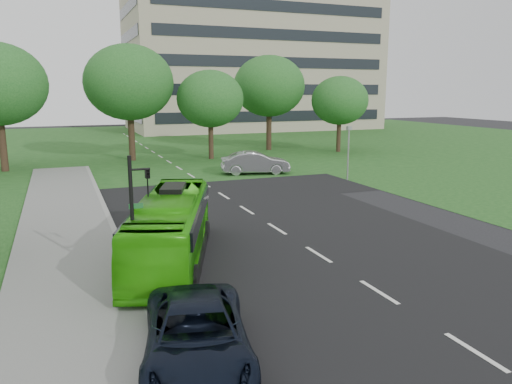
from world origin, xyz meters
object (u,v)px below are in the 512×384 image
at_px(bus, 171,229).
at_px(traffic_light, 137,213).
at_px(tree_park_d, 269,86).
at_px(sedan, 255,163).
at_px(tree_park_c, 210,99).
at_px(camera_pole, 349,146).
at_px(tree_park_b, 129,83).
at_px(tree_park_e, 340,101).
at_px(suv, 197,336).
at_px(office_building, 252,53).

relative_size(bus, traffic_light, 2.10).
relative_size(tree_park_d, sedan, 1.92).
relative_size(tree_park_c, camera_pole, 2.13).
bearing_deg(tree_park_b, tree_park_e, -3.38).
distance_m(tree_park_d, suv, 43.93).
height_order(tree_park_d, camera_pole, tree_park_d).
bearing_deg(bus, camera_pole, 59.00).
relative_size(bus, camera_pole, 2.38).
xyz_separation_m(tree_park_b, camera_pole, (12.90, -16.26, -4.54)).
distance_m(office_building, camera_pole, 52.33).
distance_m(tree_park_c, tree_park_e, 14.04).
bearing_deg(traffic_light, bus, 47.04).
distance_m(office_building, tree_park_b, 42.23).
height_order(suv, traffic_light, traffic_light).
xyz_separation_m(suv, camera_pole, (16.50, 20.00, 1.77)).
bearing_deg(camera_pole, bus, -115.80).
distance_m(office_building, suv, 76.44).
bearing_deg(bus, tree_park_c, 90.20).
xyz_separation_m(office_building, tree_park_e, (-3.76, -34.95, -7.19)).
bearing_deg(tree_park_e, tree_park_b, 176.62).
bearing_deg(sedan, traffic_light, 162.67).
relative_size(sedan, suv, 1.00).
xyz_separation_m(tree_park_b, bus, (-2.60, -28.94, -5.75)).
bearing_deg(tree_park_d, bus, -118.78).
relative_size(tree_park_d, bus, 1.09).
relative_size(traffic_light, camera_pole, 1.14).
xyz_separation_m(tree_park_d, sedan, (-7.26, -14.34, -5.92)).
height_order(tree_park_c, tree_park_d, tree_park_d).
bearing_deg(tree_park_c, sedan, -86.07).
distance_m(tree_park_d, camera_pole, 19.92).
bearing_deg(traffic_light, tree_park_b, 72.65).
xyz_separation_m(office_building, tree_park_c, (-17.79, -35.33, -6.93)).
relative_size(tree_park_d, tree_park_e, 1.28).
bearing_deg(sedan, tree_park_b, 47.78).
xyz_separation_m(tree_park_c, bus, (-9.67, -27.31, -4.29)).
bearing_deg(tree_park_b, traffic_light, -97.57).
xyz_separation_m(tree_park_e, traffic_light, (-25.26, -30.08, -2.73)).
distance_m(tree_park_b, tree_park_d, 15.30).
relative_size(tree_park_e, traffic_light, 1.78).
height_order(tree_park_e, traffic_light, tree_park_e).
height_order(tree_park_b, bus, tree_park_b).
height_order(office_building, tree_park_b, office_building).
distance_m(tree_park_b, traffic_light, 31.92).
relative_size(suv, traffic_light, 1.19).
bearing_deg(tree_park_d, traffic_light, -119.10).
xyz_separation_m(tree_park_b, tree_park_c, (7.07, -1.63, -1.46)).
xyz_separation_m(tree_park_b, suv, (-3.60, -36.26, -6.31)).
bearing_deg(tree_park_d, camera_pole, -96.17).
distance_m(tree_park_e, suv, 43.09).
bearing_deg(camera_pole, traffic_light, -113.63).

